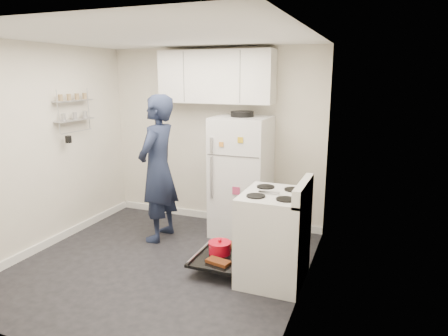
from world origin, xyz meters
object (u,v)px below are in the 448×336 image
at_px(electric_range, 273,237).
at_px(refrigerator, 242,176).
at_px(open_oven_door, 220,253).
at_px(person, 158,169).

distance_m(electric_range, refrigerator, 1.36).
relative_size(open_oven_door, person, 0.38).
xyz_separation_m(refrigerator, person, (-0.95, -0.57, 0.14)).
bearing_deg(refrigerator, open_oven_door, -83.32).
bearing_deg(person, electric_range, 70.56).
height_order(electric_range, person, person).
bearing_deg(electric_range, person, 162.26).
bearing_deg(electric_range, refrigerator, 123.35).
height_order(open_oven_door, refrigerator, refrigerator).
relative_size(open_oven_door, refrigerator, 0.43).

